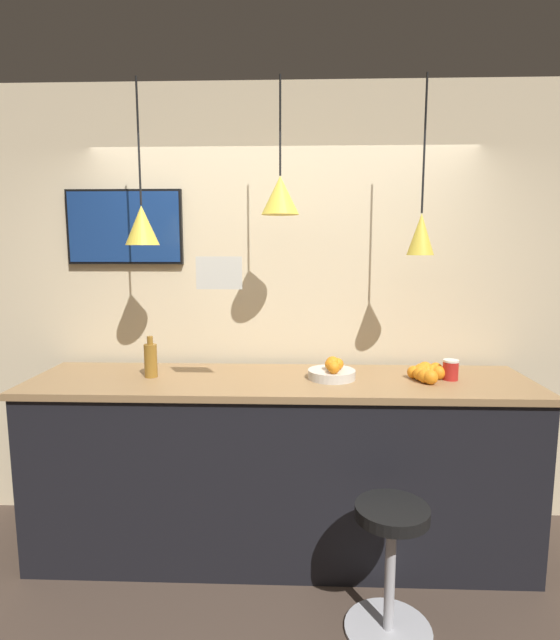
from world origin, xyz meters
TOP-DOWN VIEW (x-y plane):
  - back_wall at (0.00, 1.23)m, footprint 8.00×0.06m
  - service_counter at (0.00, 0.75)m, footprint 2.96×0.74m
  - bar_stool at (0.55, 0.09)m, footprint 0.42×0.42m
  - fruit_bowl at (0.31, 0.75)m, footprint 0.28×0.28m
  - orange_pile at (0.87, 0.77)m, footprint 0.22×0.27m
  - juice_bottle at (-0.77, 0.76)m, footprint 0.08×0.08m
  - spread_jar at (1.00, 0.76)m, footprint 0.09×0.09m
  - pendant_lamp_left at (-0.80, 0.79)m, footprint 0.20×0.20m
  - pendant_lamp_middle at (0.00, 0.79)m, footprint 0.22×0.22m
  - pendant_lamp_right at (0.80, 0.79)m, footprint 0.15×0.15m
  - mounted_tv at (-1.04, 1.18)m, footprint 0.76×0.04m
  - hanging_menu_board at (-0.31, 0.46)m, footprint 0.24×0.01m

SIDE VIEW (x-z plane):
  - bar_stool at x=0.55m, z-range 0.09..0.75m
  - service_counter at x=0.00m, z-range 0.00..1.09m
  - orange_pile at x=0.87m, z-range 1.08..1.17m
  - fruit_bowl at x=0.31m, z-range 1.06..1.20m
  - spread_jar at x=1.00m, z-range 1.09..1.21m
  - juice_bottle at x=-0.77m, z-range 1.07..1.32m
  - back_wall at x=0.00m, z-range 0.00..2.90m
  - hanging_menu_board at x=-0.31m, z-range 1.64..1.81m
  - pendant_lamp_right at x=0.80m, z-range 1.44..2.43m
  - pendant_lamp_left at x=-0.80m, z-range 1.52..2.45m
  - mounted_tv at x=-1.04m, z-range 1.75..2.23m
  - pendant_lamp_middle at x=0.00m, z-range 1.77..2.53m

